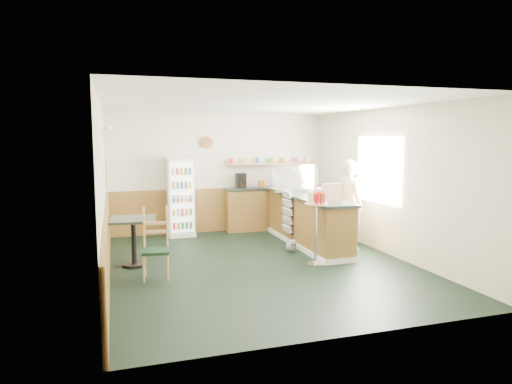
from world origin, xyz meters
name	(u,v)px	position (x,y,z in m)	size (l,w,h in m)	color
ground	(260,264)	(0.00, 0.00, 0.00)	(6.00, 6.00, 0.00)	black
room_envelope	(235,173)	(-0.23, 0.73, 1.52)	(5.04, 6.02, 2.72)	#EBE4C8
service_counter	(307,222)	(1.35, 1.07, 0.46)	(0.68, 3.01, 1.01)	olive
back_counter	(271,206)	(1.19, 2.80, 0.55)	(2.24, 0.42, 1.69)	olive
drinks_fridge	(181,197)	(-0.94, 2.74, 0.87)	(0.57, 0.51, 1.74)	white
display_case	(293,178)	(1.35, 1.85, 1.28)	(0.97, 0.51, 0.55)	silver
cash_register	(327,195)	(1.35, 0.20, 1.13)	(0.41, 0.43, 0.24)	beige
shopkeeper	(351,204)	(2.05, 0.59, 0.87)	(0.58, 0.42, 1.73)	tan
condiment_stand	(316,216)	(0.91, -0.29, 0.84)	(0.40, 0.40, 1.24)	silver
newspaper_rack	(287,212)	(0.99, 1.25, 0.66)	(0.09, 0.43, 0.86)	black
cafe_table	(134,232)	(-2.05, 0.57, 0.57)	(0.81, 0.81, 0.82)	black
cafe_chair	(155,241)	(-1.76, -0.20, 0.57)	(0.46, 0.46, 1.10)	black
dog_doorstop	(291,246)	(0.85, 0.65, 0.12)	(0.21, 0.27, 0.25)	gray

